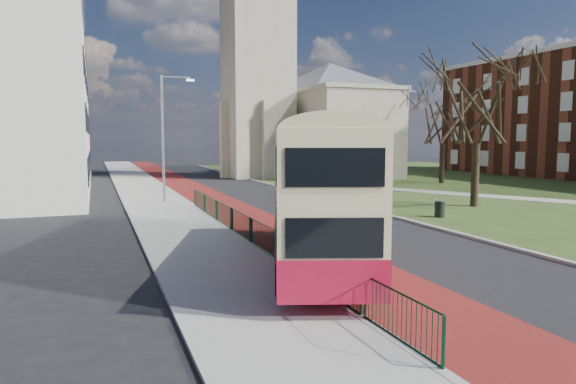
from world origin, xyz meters
name	(u,v)px	position (x,y,z in m)	size (l,w,h in m)	color
ground	(366,261)	(0.00, 0.00, 0.00)	(160.00, 160.00, 0.00)	black
road_carriageway	(246,197)	(1.50, 20.00, 0.01)	(9.00, 120.00, 0.01)	black
bus_lane	(209,199)	(-1.20, 20.00, 0.01)	(3.40, 120.00, 0.01)	#591414
pavement_west	(153,200)	(-5.00, 20.00, 0.06)	(4.00, 120.00, 0.12)	gray
kerb_west	(183,199)	(-3.00, 20.00, 0.07)	(0.25, 120.00, 0.13)	#999993
kerb_east	(296,191)	(6.10, 22.00, 0.07)	(0.25, 80.00, 0.13)	#999993
grass_green	(496,184)	(26.00, 22.00, 0.02)	(40.00, 80.00, 0.04)	#2D4217
footpath	(557,201)	(20.00, 10.00, 0.06)	(2.20, 36.00, 0.03)	#9E998C
pedestrian_railing	(250,231)	(-2.95, 4.00, 0.55)	(0.07, 24.00, 1.12)	#0B321D
gothic_church	(297,56)	(12.56, 38.00, 13.13)	(16.38, 18.00, 40.00)	gray
street_block_near	(1,102)	(-14.00, 22.00, 6.51)	(10.30, 14.30, 13.00)	silver
street_block_far	(30,121)	(-14.00, 38.00, 5.76)	(10.30, 16.30, 11.50)	beige
streetlamp	(165,132)	(-4.35, 18.00, 4.59)	(2.13, 0.18, 8.00)	gray
bus	(315,187)	(-1.92, 0.03, 2.63)	(6.02, 11.24, 4.60)	#B7102E
winter_tree_near	(478,93)	(13.15, 10.00, 6.92)	(7.46, 7.46, 9.93)	#2C2316
winter_tree_far	(443,112)	(21.73, 24.44, 6.60)	(7.47, 7.47, 9.47)	black
litter_bin	(440,209)	(8.40, 7.10, 0.50)	(0.62, 0.62, 0.91)	black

